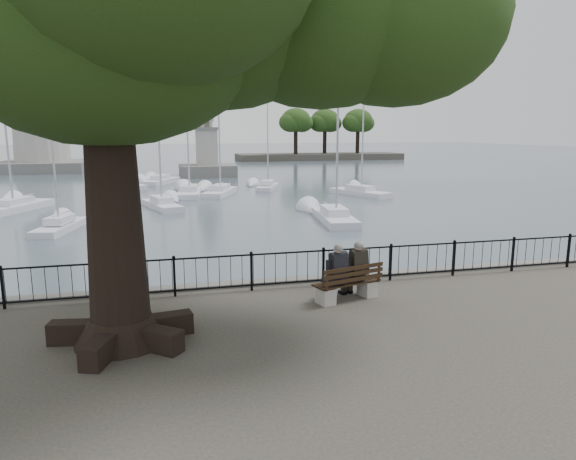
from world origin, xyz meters
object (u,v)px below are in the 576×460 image
object	(u,v)px
lighthouse	(34,61)
person_right	(355,271)
person_left	(335,274)
bench	(348,287)
lion_monument	(207,156)

from	to	relation	value
lighthouse	person_right	bearing A→B (deg)	-72.23
person_left	lighthouse	bearing A→B (deg)	107.22
person_left	lighthouse	size ratio (longest dim) A/B	0.05
person_right	lighthouse	xyz separation A→B (m)	(-19.45, 60.69, 12.04)
person_right	lighthouse	distance (m)	64.86
person_right	lighthouse	size ratio (longest dim) A/B	0.05
bench	lion_monument	xyz separation A→B (m)	(0.78, 48.79, 0.99)
bench	lion_monument	size ratio (longest dim) A/B	0.20
lighthouse	lion_monument	size ratio (longest dim) A/B	3.54
person_left	lion_monument	size ratio (longest dim) A/B	0.16
person_right	lion_monument	bearing A→B (deg)	89.36
lion_monument	person_right	bearing A→B (deg)	-90.64
person_left	person_right	size ratio (longest dim) A/B	1.00
person_left	lighthouse	distance (m)	64.84
person_right	lion_monument	size ratio (longest dim) A/B	0.16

